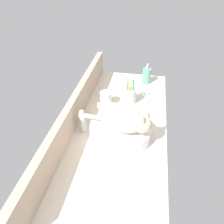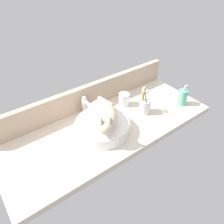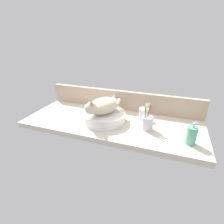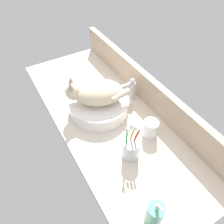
# 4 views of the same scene
# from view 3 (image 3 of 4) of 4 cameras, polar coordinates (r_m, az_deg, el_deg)

# --- Properties ---
(ground_plane) EXTENTS (1.31, 0.52, 0.04)m
(ground_plane) POSITION_cam_3_polar(r_m,az_deg,el_deg) (1.32, 0.20, -3.69)
(ground_plane) COLOR beige
(backsplash_panel) EXTENTS (1.31, 0.04, 0.16)m
(backsplash_panel) POSITION_cam_3_polar(r_m,az_deg,el_deg) (1.49, 3.32, 3.89)
(backsplash_panel) COLOR tan
(backsplash_panel) RESTS_ON ground_plane
(sink_basin) EXTENTS (0.31, 0.31, 0.07)m
(sink_basin) POSITION_cam_3_polar(r_m,az_deg,el_deg) (1.30, -2.59, -1.55)
(sink_basin) COLOR white
(sink_basin) RESTS_ON ground_plane
(cat) EXTENTS (0.26, 0.30, 0.14)m
(cat) POSITION_cam_3_polar(r_m,az_deg,el_deg) (1.25, -3.10, 2.05)
(cat) COLOR beige
(cat) RESTS_ON sink_basin
(faucet) EXTENTS (0.04, 0.12, 0.14)m
(faucet) POSITION_cam_3_polar(r_m,az_deg,el_deg) (1.44, 0.48, 2.90)
(faucet) COLOR silver
(faucet) RESTS_ON ground_plane
(soap_dispenser) EXTENTS (0.06, 0.06, 0.14)m
(soap_dispenser) POSITION_cam_3_polar(r_m,az_deg,el_deg) (1.13, 24.50, -6.96)
(soap_dispenser) COLOR #60B793
(soap_dispenser) RESTS_ON ground_plane
(toothbrush_cup) EXTENTS (0.07, 0.07, 0.19)m
(toothbrush_cup) POSITION_cam_3_polar(r_m,az_deg,el_deg) (1.21, 11.53, -3.39)
(toothbrush_cup) COLOR silver
(toothbrush_cup) RESTS_ON ground_plane
(water_glass) EXTENTS (0.07, 0.07, 0.09)m
(water_glass) POSITION_cam_3_polar(r_m,az_deg,el_deg) (1.35, 10.27, -0.80)
(water_glass) COLOR white
(water_glass) RESTS_ON ground_plane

